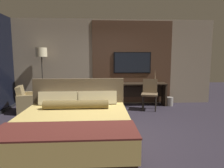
{
  "coord_description": "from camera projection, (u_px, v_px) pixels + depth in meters",
  "views": [
    {
      "loc": [
        -0.19,
        -4.08,
        1.57
      ],
      "look_at": [
        0.1,
        0.84,
        0.91
      ],
      "focal_mm": 32.0,
      "sensor_mm": 36.0,
      "label": 1
    }
  ],
  "objects": [
    {
      "name": "ground_plane",
      "position": [
        110.0,
        131.0,
        4.26
      ],
      "size": [
        16.0,
        16.0,
        0.0
      ],
      "primitive_type": "plane",
      "color": "#28232D"
    },
    {
      "name": "wall_back_tv_panel",
      "position": [
        110.0,
        62.0,
        6.64
      ],
      "size": [
        7.2,
        0.09,
        2.8
      ],
      "color": "gray",
      "rests_on": "ground_plane"
    },
    {
      "name": "bed",
      "position": [
        74.0,
        128.0,
        3.56
      ],
      "size": [
        2.0,
        2.17,
        1.1
      ],
      "color": "#33281E",
      "rests_on": "ground_plane"
    },
    {
      "name": "desk",
      "position": [
        133.0,
        90.0,
        6.55
      ],
      "size": [
        2.14,
        0.48,
        0.74
      ],
      "color": "#2D2319",
      "rests_on": "ground_plane"
    },
    {
      "name": "tv",
      "position": [
        132.0,
        63.0,
        6.61
      ],
      "size": [
        1.24,
        0.04,
        0.7
      ],
      "color": "black"
    },
    {
      "name": "desk_chair",
      "position": [
        150.0,
        91.0,
        6.02
      ],
      "size": [
        0.58,
        0.58,
        0.92
      ],
      "rotation": [
        0.0,
        0.0,
        -0.3
      ],
      "color": "brown",
      "rests_on": "ground_plane"
    },
    {
      "name": "armchair_by_window",
      "position": [
        31.0,
        103.0,
        5.79
      ],
      "size": [
        0.88,
        0.9,
        0.77
      ],
      "rotation": [
        0.0,
        0.0,
        1.79
      ],
      "color": "olive",
      "rests_on": "ground_plane"
    },
    {
      "name": "floor_lamp",
      "position": [
        42.0,
        57.0,
        6.19
      ],
      "size": [
        0.34,
        0.34,
        1.87
      ],
      "color": "#282623",
      "rests_on": "ground_plane"
    },
    {
      "name": "vase_tall",
      "position": [
        155.0,
        76.0,
        6.6
      ],
      "size": [
        0.07,
        0.07,
        0.44
      ],
      "color": "#846647",
      "rests_on": "desk"
    },
    {
      "name": "book",
      "position": [
        118.0,
        83.0,
        6.42
      ],
      "size": [
        0.23,
        0.16,
        0.03
      ],
      "color": "maroon",
      "rests_on": "desk"
    },
    {
      "name": "waste_bin",
      "position": [
        170.0,
        101.0,
        6.51
      ],
      "size": [
        0.22,
        0.22,
        0.28
      ],
      "color": "gray",
      "rests_on": "ground_plane"
    }
  ]
}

